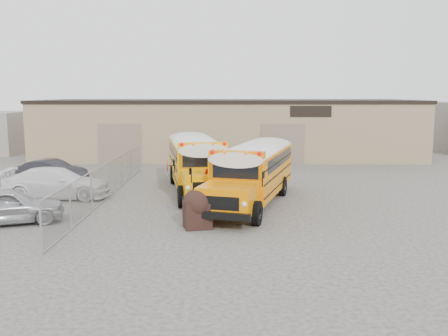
{
  "coord_description": "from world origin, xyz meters",
  "views": [
    {
      "loc": [
        0.01,
        -21.46,
        5.17
      ],
      "look_at": [
        -0.2,
        2.45,
        1.6
      ],
      "focal_mm": 40.0,
      "sensor_mm": 36.0,
      "label": 1
    }
  ],
  "objects_px": {
    "school_bus_left": "(187,147)",
    "tarp_bundle": "(197,208)",
    "car_white": "(57,183)",
    "school_bus_right": "(275,154)",
    "car_dark": "(52,171)",
    "car_silver": "(6,206)"
  },
  "relations": [
    {
      "from": "school_bus_left",
      "to": "car_silver",
      "type": "xyz_separation_m",
      "value": [
        -6.14,
        -13.19,
        -0.93
      ]
    },
    {
      "from": "school_bus_left",
      "to": "car_white",
      "type": "height_order",
      "value": "school_bus_left"
    },
    {
      "from": "school_bus_left",
      "to": "car_dark",
      "type": "xyz_separation_m",
      "value": [
        -7.63,
        -3.75,
        -1.0
      ]
    },
    {
      "from": "school_bus_right",
      "to": "car_silver",
      "type": "relative_size",
      "value": 2.28
    },
    {
      "from": "car_white",
      "to": "car_dark",
      "type": "bearing_deg",
      "value": 21.4
    },
    {
      "from": "car_white",
      "to": "school_bus_right",
      "type": "bearing_deg",
      "value": -68.21
    },
    {
      "from": "car_silver",
      "to": "car_white",
      "type": "distance_m",
      "value": 5.02
    },
    {
      "from": "school_bus_right",
      "to": "tarp_bundle",
      "type": "height_order",
      "value": "school_bus_right"
    },
    {
      "from": "car_silver",
      "to": "car_white",
      "type": "relative_size",
      "value": 0.84
    },
    {
      "from": "car_white",
      "to": "car_dark",
      "type": "relative_size",
      "value": 1.28
    },
    {
      "from": "tarp_bundle",
      "to": "car_dark",
      "type": "relative_size",
      "value": 0.38
    },
    {
      "from": "school_bus_right",
      "to": "car_white",
      "type": "height_order",
      "value": "school_bus_right"
    },
    {
      "from": "tarp_bundle",
      "to": "car_silver",
      "type": "distance_m",
      "value": 7.69
    },
    {
      "from": "tarp_bundle",
      "to": "car_white",
      "type": "bearing_deg",
      "value": 143.07
    },
    {
      "from": "school_bus_left",
      "to": "tarp_bundle",
      "type": "bearing_deg",
      "value": -83.63
    },
    {
      "from": "tarp_bundle",
      "to": "school_bus_right",
      "type": "bearing_deg",
      "value": 68.88
    },
    {
      "from": "car_dark",
      "to": "school_bus_left",
      "type": "bearing_deg",
      "value": -49.58
    },
    {
      "from": "school_bus_left",
      "to": "car_silver",
      "type": "height_order",
      "value": "school_bus_left"
    },
    {
      "from": "car_silver",
      "to": "car_dark",
      "type": "relative_size",
      "value": 1.07
    },
    {
      "from": "school_bus_right",
      "to": "car_silver",
      "type": "xyz_separation_m",
      "value": [
        -11.62,
        -9.7,
        -0.9
      ]
    },
    {
      "from": "school_bus_left",
      "to": "car_white",
      "type": "bearing_deg",
      "value": -125.42
    },
    {
      "from": "school_bus_right",
      "to": "tarp_bundle",
      "type": "xyz_separation_m",
      "value": [
        -3.95,
        -10.23,
        -0.86
      ]
    }
  ]
}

